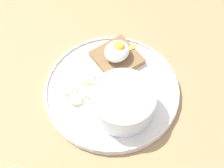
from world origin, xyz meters
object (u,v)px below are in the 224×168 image
at_px(oatmeal_bowl, 123,102).
at_px(banana_slice_right, 88,92).
at_px(banana_slice_left, 70,90).
at_px(banana_slice_back, 87,78).
at_px(toast_slice, 117,58).
at_px(banana_slice_front, 75,99).
at_px(poached_egg, 117,51).

relative_size(oatmeal_bowl, banana_slice_right, 4.35).
relative_size(oatmeal_bowl, banana_slice_left, 3.92).
distance_m(banana_slice_left, banana_slice_back, 0.05).
distance_m(toast_slice, banana_slice_left, 0.13).
height_order(oatmeal_bowl, banana_slice_front, oatmeal_bowl).
bearing_deg(banana_slice_right, banana_slice_front, 162.60).
xyz_separation_m(banana_slice_back, banana_slice_right, (-0.03, -0.03, 0.00)).
relative_size(toast_slice, banana_slice_left, 3.56).
distance_m(oatmeal_bowl, banana_slice_left, 0.13).
xyz_separation_m(banana_slice_left, banana_slice_right, (0.02, -0.03, 0.00)).
distance_m(toast_slice, banana_slice_front, 0.14).
bearing_deg(banana_slice_front, oatmeal_bowl, -64.03).
bearing_deg(oatmeal_bowl, banana_slice_right, 100.18).
bearing_deg(banana_slice_right, toast_slice, 3.30).
bearing_deg(banana_slice_back, toast_slice, -12.58).
distance_m(banana_slice_front, banana_slice_back, 0.06).
xyz_separation_m(toast_slice, banana_slice_front, (-0.14, 0.00, -0.00)).
bearing_deg(toast_slice, poached_egg, -18.25).
height_order(oatmeal_bowl, banana_slice_back, oatmeal_bowl).
height_order(banana_slice_front, banana_slice_left, same).
bearing_deg(poached_egg, banana_slice_left, 167.70).
height_order(oatmeal_bowl, toast_slice, oatmeal_bowl).
height_order(toast_slice, banana_slice_right, toast_slice).
bearing_deg(toast_slice, banana_slice_back, 167.42).
height_order(oatmeal_bowl, banana_slice_left, oatmeal_bowl).
bearing_deg(oatmeal_bowl, toast_slice, 42.84).
bearing_deg(banana_slice_front, toast_slice, -1.23).
height_order(oatmeal_bowl, poached_egg, oatmeal_bowl).
relative_size(banana_slice_left, banana_slice_back, 0.77).
relative_size(banana_slice_front, banana_slice_right, 1.15).
xyz_separation_m(poached_egg, banana_slice_back, (-0.09, 0.02, -0.03)).
distance_m(banana_slice_left, banana_slice_right, 0.04).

